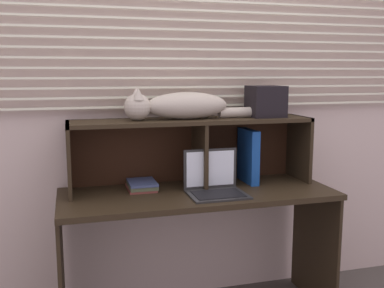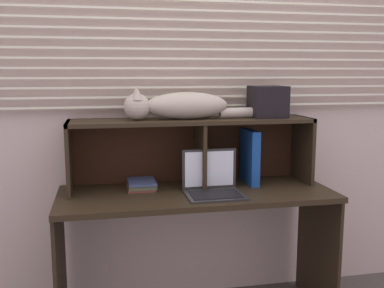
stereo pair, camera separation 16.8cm
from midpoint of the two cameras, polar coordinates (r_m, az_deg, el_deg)
back_panel_with_blinds at (r=2.64m, az=-2.97°, el=6.58°), size 4.40×0.08×2.50m
desk at (r=2.46m, az=-1.20°, el=-9.30°), size 1.48×0.56×0.74m
hutch_shelf_unit at (r=2.51m, az=-2.00°, el=0.78°), size 1.36×0.29×0.38m
cat at (r=2.44m, az=-3.55°, el=4.90°), size 0.81×0.17×0.18m
laptop at (r=2.37m, az=0.91°, el=-5.29°), size 0.30×0.25×0.23m
binder_upright at (r=2.60m, az=5.41°, el=-1.54°), size 0.05×0.23×0.31m
book_stack at (r=2.48m, az=-8.41°, el=-5.28°), size 0.15×0.21×0.05m
storage_box at (r=2.60m, az=7.62°, el=5.45°), size 0.19×0.18×0.18m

